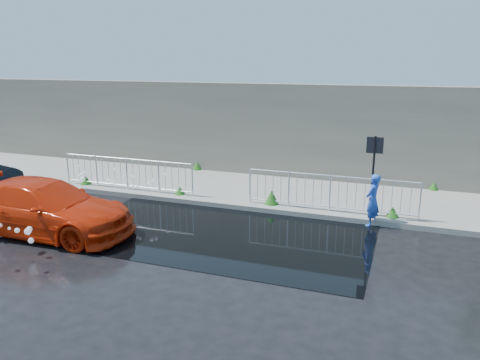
% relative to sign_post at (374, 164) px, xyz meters
% --- Properties ---
extents(ground, '(90.00, 90.00, 0.00)m').
position_rel_sign_post_xyz_m(ground, '(-4.20, -3.10, -1.72)').
color(ground, black).
rests_on(ground, ground).
extents(pavement, '(30.00, 4.00, 0.15)m').
position_rel_sign_post_xyz_m(pavement, '(-4.20, 1.90, -1.65)').
color(pavement, slate).
rests_on(pavement, ground).
extents(curb, '(30.00, 0.25, 0.16)m').
position_rel_sign_post_xyz_m(curb, '(-4.20, -0.10, -1.64)').
color(curb, slate).
rests_on(curb, ground).
extents(retaining_wall, '(30.00, 0.60, 3.50)m').
position_rel_sign_post_xyz_m(retaining_wall, '(-4.20, 4.10, 0.18)').
color(retaining_wall, '#615D52').
rests_on(retaining_wall, pavement).
extents(puddle, '(8.00, 5.00, 0.01)m').
position_rel_sign_post_xyz_m(puddle, '(-3.70, -2.10, -1.72)').
color(puddle, black).
rests_on(puddle, ground).
extents(sign_post, '(0.45, 0.06, 2.50)m').
position_rel_sign_post_xyz_m(sign_post, '(0.00, 0.00, 0.00)').
color(sign_post, black).
rests_on(sign_post, ground).
extents(railing_left, '(5.05, 0.05, 1.10)m').
position_rel_sign_post_xyz_m(railing_left, '(-8.20, 0.25, -0.99)').
color(railing_left, silver).
rests_on(railing_left, pavement).
extents(railing_right, '(5.05, 0.05, 1.10)m').
position_rel_sign_post_xyz_m(railing_right, '(-1.20, 0.25, -0.99)').
color(railing_right, silver).
rests_on(railing_right, pavement).
extents(weeds, '(12.17, 3.93, 0.45)m').
position_rel_sign_post_xyz_m(weeds, '(-4.35, 1.33, -1.40)').
color(weeds, '#1A5416').
rests_on(weeds, pavement).
extents(water_spray, '(3.63, 5.72, 1.02)m').
position_rel_sign_post_xyz_m(water_spray, '(-8.49, -2.94, -1.12)').
color(water_spray, white).
rests_on(water_spray, ground).
extents(red_car, '(4.99, 2.16, 1.43)m').
position_rel_sign_post_xyz_m(red_car, '(-8.08, -3.83, -1.01)').
color(red_car, red).
rests_on(red_car, ground).
extents(person, '(0.52, 0.63, 1.48)m').
position_rel_sign_post_xyz_m(person, '(0.06, -0.21, -0.98)').
color(person, blue).
rests_on(person, ground).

